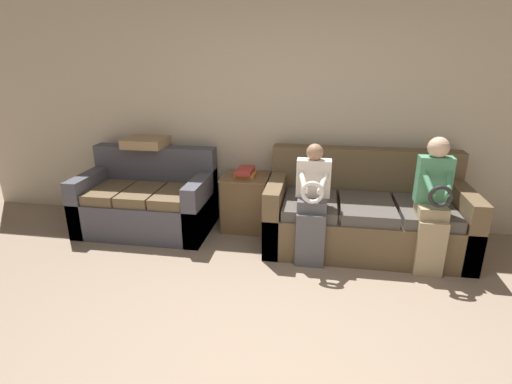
{
  "coord_description": "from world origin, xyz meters",
  "views": [
    {
      "loc": [
        0.27,
        -1.84,
        1.93
      ],
      "look_at": [
        -0.31,
        1.58,
        0.72
      ],
      "focal_mm": 28.0,
      "sensor_mm": 36.0,
      "label": 1
    }
  ],
  "objects": [
    {
      "name": "book_stack",
      "position": [
        -0.56,
        2.38,
        0.66
      ],
      "size": [
        0.22,
        0.31,
        0.08
      ],
      "color": "orange",
      "rests_on": "side_shelf"
    },
    {
      "name": "side_shelf",
      "position": [
        -0.55,
        2.37,
        0.32
      ],
      "size": [
        0.52,
        0.5,
        0.62
      ],
      "color": "brown",
      "rests_on": "ground_plane"
    },
    {
      "name": "child_left_seated",
      "position": [
        0.21,
        1.71,
        0.62
      ],
      "size": [
        0.32,
        0.37,
        1.14
      ],
      "color": "#56565B",
      "rests_on": "ground_plane"
    },
    {
      "name": "couch_side",
      "position": [
        -1.66,
        2.17,
        0.32
      ],
      "size": [
        1.45,
        0.87,
        0.9
      ],
      "color": "#4C4C56",
      "rests_on": "ground_plane"
    },
    {
      "name": "child_right_seated",
      "position": [
        1.28,
        1.72,
        0.68
      ],
      "size": [
        0.3,
        0.38,
        1.24
      ],
      "color": "tan",
      "rests_on": "ground_plane"
    },
    {
      "name": "throw_pillow",
      "position": [
        -1.74,
        2.46,
        0.95
      ],
      "size": [
        0.46,
        0.46,
        0.1
      ],
      "color": "#A38460",
      "rests_on": "couch_side"
    },
    {
      "name": "wall_back",
      "position": [
        0.0,
        2.67,
        1.27
      ],
      "size": [
        7.97,
        0.06,
        2.55
      ],
      "color": "beige",
      "rests_on": "ground_plane"
    },
    {
      "name": "couch_main",
      "position": [
        0.74,
        2.13,
        0.33
      ],
      "size": [
        1.99,
        0.98,
        0.96
      ],
      "color": "brown",
      "rests_on": "ground_plane"
    }
  ]
}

